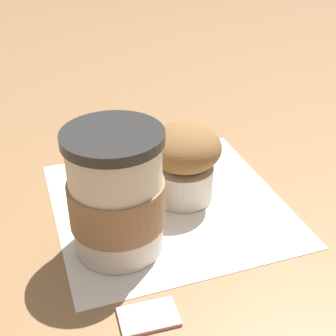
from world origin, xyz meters
The scene contains 6 objects.
ground_plane centered at (0.00, 0.00, 0.00)m, with size 3.00×3.00×0.00m, color #936D47.
paper_napkin centered at (0.00, 0.00, 0.00)m, with size 0.25×0.25×0.00m, color white.
coffee_cup centered at (-0.06, 0.06, 0.06)m, with size 0.09×0.09×0.13m.
muffin centered at (0.01, -0.02, 0.05)m, with size 0.08×0.08×0.09m.
banana centered at (0.00, 0.04, 0.02)m, with size 0.15×0.06×0.03m.
sugar_packet centered at (-0.16, 0.05, 0.00)m, with size 0.05×0.03×0.01m, color pink.
Camera 1 is at (-0.43, 0.08, 0.31)m, focal length 50.00 mm.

